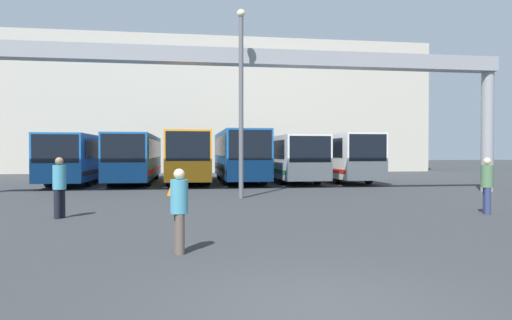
# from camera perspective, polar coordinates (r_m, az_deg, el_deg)

# --- Properties ---
(ground_plane) EXTENTS (200.00, 200.00, 0.00)m
(ground_plane) POSITION_cam_1_polar(r_m,az_deg,el_deg) (6.05, 8.55, -18.14)
(ground_plane) COLOR #2D3033
(building_backdrop) EXTENTS (45.58, 12.00, 13.14)m
(building_backdrop) POSITION_cam_1_polar(r_m,az_deg,el_deg) (49.96, -6.57, 6.26)
(building_backdrop) COLOR #B7B2A3
(building_backdrop) RESTS_ON ground
(overhead_gantry) EXTENTS (26.91, 0.80, 6.69)m
(overhead_gantry) POSITION_cam_1_polar(r_m,az_deg,el_deg) (21.24, -3.90, 10.78)
(overhead_gantry) COLOR gray
(overhead_gantry) RESTS_ON ground
(bus_slot_0) EXTENTS (2.56, 11.89, 3.00)m
(bus_slot_0) POSITION_cam_1_polar(r_m,az_deg,el_deg) (31.29, -20.94, 0.48)
(bus_slot_0) COLOR #1959A5
(bus_slot_0) RESTS_ON ground
(bus_slot_1) EXTENTS (2.50, 12.04, 3.05)m
(bus_slot_1) POSITION_cam_1_polar(r_m,az_deg,el_deg) (30.82, -14.78, 0.55)
(bus_slot_1) COLOR #1959A5
(bus_slot_1) RESTS_ON ground
(bus_slot_2) EXTENTS (2.60, 10.14, 3.20)m
(bus_slot_2) POSITION_cam_1_polar(r_m,az_deg,el_deg) (29.69, -8.50, 0.72)
(bus_slot_2) COLOR orange
(bus_slot_2) RESTS_ON ground
(bus_slot_3) EXTENTS (2.62, 11.07, 3.30)m
(bus_slot_3) POSITION_cam_1_polar(r_m,az_deg,el_deg) (30.33, -2.12, 0.84)
(bus_slot_3) COLOR #1959A5
(bus_slot_3) RESTS_ON ground
(bus_slot_4) EXTENTS (2.61, 11.23, 2.98)m
(bus_slot_4) POSITION_cam_1_polar(r_m,az_deg,el_deg) (30.97, 4.07, 0.52)
(bus_slot_4) COLOR silver
(bus_slot_4) RESTS_ON ground
(bus_slot_5) EXTENTS (2.45, 11.33, 3.11)m
(bus_slot_5) POSITION_cam_1_polar(r_m,az_deg,el_deg) (31.92, 9.97, 0.64)
(bus_slot_5) COLOR silver
(bus_slot_5) RESTS_ON ground
(pedestrian_near_left) EXTENTS (0.35, 0.35, 1.66)m
(pedestrian_near_left) POSITION_cam_1_polar(r_m,az_deg,el_deg) (9.06, -9.57, -6.00)
(pedestrian_near_left) COLOR brown
(pedestrian_near_left) RESTS_ON ground
(pedestrian_mid_left) EXTENTS (0.38, 0.38, 1.83)m
(pedestrian_mid_left) POSITION_cam_1_polar(r_m,az_deg,el_deg) (14.85, -23.36, -2.99)
(pedestrian_mid_left) COLOR black
(pedestrian_mid_left) RESTS_ON ground
(pedestrian_far_center) EXTENTS (0.38, 0.38, 1.81)m
(pedestrian_far_center) POSITION_cam_1_polar(r_m,az_deg,el_deg) (16.31, 26.91, -2.71)
(pedestrian_far_center) COLOR navy
(pedestrian_far_center) RESTS_ON ground
(traffic_cone) EXTENTS (0.47, 0.47, 0.64)m
(traffic_cone) POSITION_cam_1_polar(r_m,az_deg,el_deg) (21.20, -10.45, -3.51)
(traffic_cone) COLOR orange
(traffic_cone) RESTS_ON ground
(lamp_post) EXTENTS (0.36, 0.36, 8.09)m
(lamp_post) POSITION_cam_1_polar(r_m,az_deg,el_deg) (19.74, -1.88, 8.05)
(lamp_post) COLOR #595B60
(lamp_post) RESTS_ON ground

